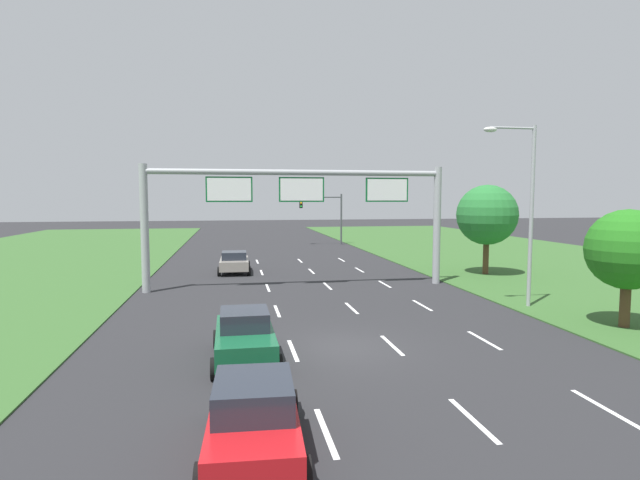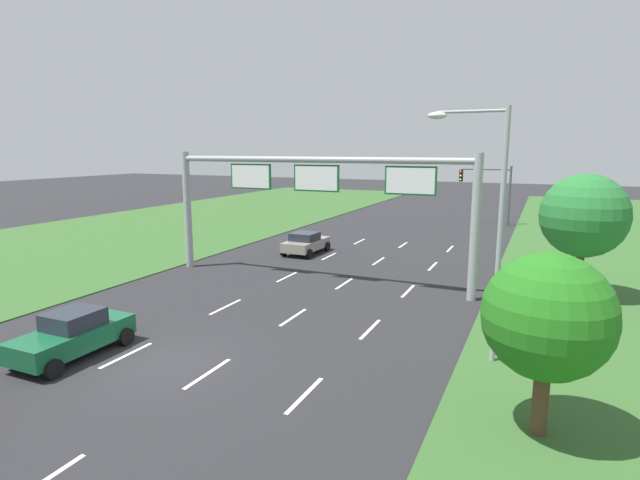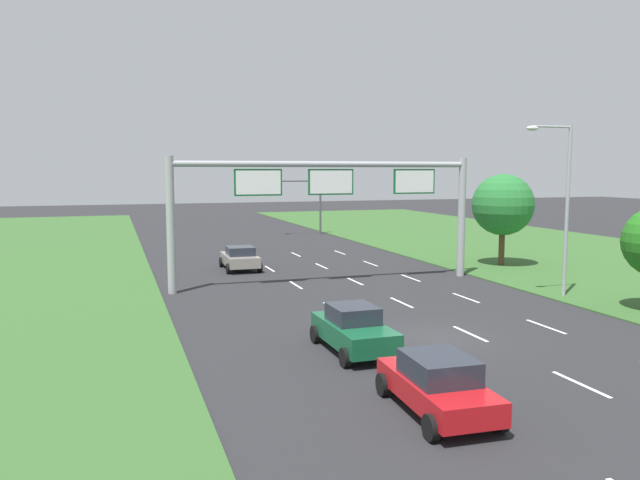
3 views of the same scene
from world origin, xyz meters
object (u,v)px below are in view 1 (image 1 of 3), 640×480
object	(u,v)px
roadside_tree_near	(628,250)
traffic_light_mast	(324,210)
car_mid_lane	(234,262)
car_lead_silver	(245,336)
roadside_tree_mid	(487,215)
car_near_red	(254,415)
sign_gantry	(300,202)
street_lamp	(524,200)

from	to	relation	value
roadside_tree_near	traffic_light_mast	bearing A→B (deg)	98.15
car_mid_lane	car_lead_silver	bearing A→B (deg)	-88.30
car_mid_lane	roadside_tree_near	xyz separation A→B (m)	(15.17, -17.63, 2.38)
roadside_tree_mid	car_mid_lane	bearing A→B (deg)	166.91
traffic_light_mast	car_lead_silver	bearing A→B (deg)	-104.15
car_near_red	car_lead_silver	xyz separation A→B (m)	(-0.03, 5.82, 0.02)
car_mid_lane	roadside_tree_mid	distance (m)	17.40
car_lead_silver	roadside_tree_near	distance (m)	15.19
roadside_tree_mid	car_near_red	bearing A→B (deg)	-128.03
car_mid_lane	car_near_red	bearing A→B (deg)	-88.39
car_mid_lane	traffic_light_mast	bearing A→B (deg)	63.88
car_near_red	sign_gantry	size ratio (longest dim) A/B	0.25
car_lead_silver	traffic_light_mast	distance (m)	39.62
car_lead_silver	roadside_tree_near	size ratio (longest dim) A/B	0.87
street_lamp	traffic_light_mast	bearing A→B (deg)	95.90
roadside_tree_mid	sign_gantry	bearing A→B (deg)	-168.64
traffic_light_mast	roadside_tree_mid	bearing A→B (deg)	-73.72
sign_gantry	roadside_tree_near	size ratio (longest dim) A/B	3.64
street_lamp	car_mid_lane	bearing A→B (deg)	134.54
roadside_tree_near	roadside_tree_mid	size ratio (longest dim) A/B	0.78
car_lead_silver	roadside_tree_mid	bearing A→B (deg)	42.33
roadside_tree_mid	car_lead_silver	bearing A→B (deg)	-137.33
car_lead_silver	traffic_light_mast	xyz separation A→B (m)	(9.66, 38.30, 3.07)
street_lamp	roadside_tree_mid	xyz separation A→B (m)	(3.38, 9.62, -1.06)
sign_gantry	traffic_light_mast	bearing A→B (deg)	76.58
sign_gantry	street_lamp	distance (m)	11.84
street_lamp	car_near_red	bearing A→B (deg)	-138.94
car_near_red	street_lamp	bearing A→B (deg)	43.82
street_lamp	roadside_tree_near	distance (m)	4.96
car_mid_lane	traffic_light_mast	distance (m)	21.90
traffic_light_mast	roadside_tree_mid	distance (m)	24.14
car_lead_silver	sign_gantry	size ratio (longest dim) A/B	0.24
traffic_light_mast	roadside_tree_mid	world-z (taller)	roadside_tree_mid
car_near_red	roadside_tree_near	size ratio (longest dim) A/B	0.89
traffic_light_mast	street_lamp	distance (m)	32.98
car_near_red	car_mid_lane	xyz separation A→B (m)	(-0.26, 24.82, -0.02)
car_mid_lane	sign_gantry	distance (m)	8.55
roadside_tree_near	car_mid_lane	bearing A→B (deg)	130.71
car_near_red	car_lead_silver	bearing A→B (deg)	93.06
car_near_red	car_mid_lane	size ratio (longest dim) A/B	1.06
sign_gantry	roadside_tree_near	xyz separation A→B (m)	(11.44, -11.17, -1.79)
car_near_red	car_lead_silver	distance (m)	5.82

